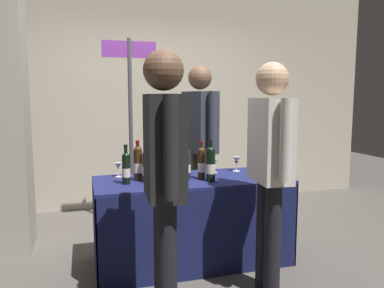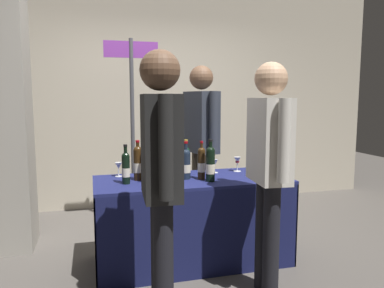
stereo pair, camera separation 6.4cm
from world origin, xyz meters
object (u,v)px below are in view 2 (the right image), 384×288
Objects in this scene: taster_foreground_right at (269,158)px; flower_vase at (271,166)px; wine_glass_near_taster at (119,166)px; vendor_presenter at (201,134)px; display_bottle_0 at (186,160)px; tasting_table at (192,204)px; featured_wine_bottle at (138,163)px; wine_glass_near_vendor at (237,161)px; booth_signpost at (132,112)px; wine_glass_mid at (215,163)px.

flower_vase is at bearing -24.55° from taster_foreground_right.
taster_foreground_right is at bearing -42.18° from wine_glass_near_taster.
display_bottle_0 is at bearing -41.06° from vendor_presenter.
tasting_table is 0.94× the size of vendor_presenter.
featured_wine_bottle is 2.69× the size of wine_glass_near_taster.
wine_glass_near_taster is at bearing 160.50° from flower_vase.
wine_glass_near_taster is 1.36m from taster_foreground_right.
flower_vase is (0.15, -0.39, 0.02)m from wine_glass_near_vendor.
booth_signpost is at bearing -128.07° from vendor_presenter.
display_bottle_0 is 1.00m from booth_signpost.
flower_vase is (1.26, -0.44, 0.02)m from wine_glass_near_taster.
featured_wine_bottle is 0.19× the size of vendor_presenter.
taster_foreground_right is at bearing -119.15° from flower_vase.
taster_foreground_right is (1.00, -0.91, 0.17)m from wine_glass_near_taster.
wine_glass_near_vendor is 0.07× the size of booth_signpost.
flower_vase is (0.66, -0.35, -0.02)m from display_bottle_0.
display_bottle_0 is 2.54× the size of wine_glass_mid.
wine_glass_near_taster is at bearing -105.90° from booth_signpost.
taster_foreground_right is at bearing -96.88° from wine_glass_near_vendor.
booth_signpost reaches higher than wine_glass_mid.
wine_glass_near_vendor is 0.54m from vendor_presenter.
tasting_table is 0.62m from wine_glass_near_vendor.
vendor_presenter is at bearing 38.25° from featured_wine_bottle.
wine_glass_near_vendor is 1.27m from booth_signpost.
featured_wine_bottle is at bearing 173.45° from tasting_table.
vendor_presenter is 1.30m from taster_foreground_right.
taster_foreground_right reaches higher than flower_vase.
tasting_table is 13.12× the size of wine_glass_near_taster.
tasting_table is at bearing -83.97° from display_bottle_0.
booth_signpost reaches higher than vendor_presenter.
display_bottle_0 reaches higher than wine_glass_mid.
display_bottle_0 is 0.16× the size of booth_signpost.
flower_vase is at bearing -44.84° from wine_glass_mid.
wine_glass_near_vendor is at bearing -41.51° from booth_signpost.
tasting_table is 12.04× the size of wine_glass_near_vendor.
wine_glass_near_taster is at bearing 158.25° from tasting_table.
wine_glass_near_vendor is 0.42m from flower_vase.
wine_glass_near_taster is 0.07× the size of taster_foreground_right.
display_bottle_0 is 0.75m from flower_vase.
display_bottle_0 is at bearing 96.03° from tasting_table.
featured_wine_bottle is at bearing -93.74° from booth_signpost.
display_bottle_0 is 2.54× the size of wine_glass_near_taster.
taster_foreground_right is at bearing -81.51° from wine_glass_mid.
featured_wine_bottle is 0.94m from vendor_presenter.
wine_glass_near_vendor is 1.10m from wine_glass_near_taster.
wine_glass_near_taster is 0.98m from vendor_presenter.
wine_glass_mid is at bearing -10.54° from vendor_presenter.
vendor_presenter is (0.87, 0.38, 0.23)m from wine_glass_near_taster.
wine_glass_near_taster is (-0.87, 0.06, 0.00)m from wine_glass_mid.
booth_signpost reaches higher than taster_foreground_right.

